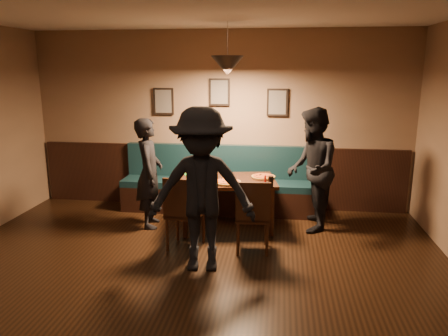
% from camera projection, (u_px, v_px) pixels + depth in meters
% --- Properties ---
extents(floor, '(7.00, 7.00, 0.00)m').
position_uv_depth(floor, '(164.00, 328.00, 3.77)').
color(floor, black).
rests_on(floor, ground).
extents(wall_back, '(6.00, 0.00, 6.00)m').
position_uv_depth(wall_back, '(220.00, 121.00, 6.83)').
color(wall_back, '#8C704F').
rests_on(wall_back, ground).
extents(wainscot, '(5.88, 0.06, 1.00)m').
position_uv_depth(wainscot, '(220.00, 176.00, 7.00)').
color(wainscot, black).
rests_on(wainscot, ground).
extents(booth_bench, '(3.00, 0.60, 1.00)m').
position_uv_depth(booth_bench, '(217.00, 180.00, 6.74)').
color(booth_bench, '#0F232D').
rests_on(booth_bench, ground).
extents(picture_left, '(0.32, 0.04, 0.42)m').
position_uv_depth(picture_left, '(164.00, 101.00, 6.84)').
color(picture_left, black).
rests_on(picture_left, wall_back).
extents(picture_center, '(0.32, 0.04, 0.42)m').
position_uv_depth(picture_center, '(219.00, 92.00, 6.69)').
color(picture_center, black).
rests_on(picture_center, wall_back).
extents(picture_right, '(0.32, 0.04, 0.42)m').
position_uv_depth(picture_right, '(277.00, 102.00, 6.61)').
color(picture_right, black).
rests_on(picture_right, wall_back).
extents(pendant_lamp, '(0.44, 0.44, 0.25)m').
position_uv_depth(pendant_lamp, '(227.00, 65.00, 5.63)').
color(pendant_lamp, black).
rests_on(pendant_lamp, ceiling).
extents(dining_table, '(1.45, 1.07, 0.71)m').
position_uv_depth(dining_table, '(227.00, 203.00, 6.06)').
color(dining_table, '#311E0D').
rests_on(dining_table, floor).
extents(chair_near_left, '(0.47, 0.47, 0.94)m').
position_uv_depth(chair_near_left, '(185.00, 212.00, 5.36)').
color(chair_near_left, black).
rests_on(chair_near_left, floor).
extents(chair_near_right, '(0.44, 0.44, 0.93)m').
position_uv_depth(chair_near_right, '(253.00, 215.00, 5.27)').
color(chair_near_right, black).
rests_on(chair_near_right, floor).
extents(diner_left, '(0.48, 0.63, 1.55)m').
position_uv_depth(diner_left, '(149.00, 173.00, 6.04)').
color(diner_left, black).
rests_on(diner_left, floor).
extents(diner_right, '(0.67, 0.85, 1.71)m').
position_uv_depth(diner_right, '(312.00, 170.00, 5.91)').
color(diner_right, black).
rests_on(diner_right, floor).
extents(diner_front, '(1.24, 0.79, 1.83)m').
position_uv_depth(diner_front, '(202.00, 190.00, 4.70)').
color(diner_front, black).
rests_on(diner_front, floor).
extents(pizza_a, '(0.41, 0.41, 0.04)m').
position_uv_depth(pizza_a, '(201.00, 174.00, 6.18)').
color(pizza_a, orange).
rests_on(pizza_a, dining_table).
extents(pizza_b, '(0.46, 0.46, 0.04)m').
position_uv_depth(pizza_b, '(228.00, 182.00, 5.76)').
color(pizza_b, orange).
rests_on(pizza_b, dining_table).
extents(pizza_c, '(0.38, 0.38, 0.04)m').
position_uv_depth(pizza_c, '(263.00, 177.00, 6.04)').
color(pizza_c, orange).
rests_on(pizza_c, dining_table).
extents(soda_glass, '(0.09, 0.09, 0.15)m').
position_uv_depth(soda_glass, '(271.00, 182.00, 5.57)').
color(soda_glass, black).
rests_on(soda_glass, dining_table).
extents(tabasco_bottle, '(0.03, 0.03, 0.11)m').
position_uv_depth(tabasco_bottle, '(265.00, 178.00, 5.83)').
color(tabasco_bottle, '#A90705').
rests_on(tabasco_bottle, dining_table).
extents(napkin_a, '(0.18, 0.18, 0.01)m').
position_uv_depth(napkin_a, '(189.00, 174.00, 6.26)').
color(napkin_a, '#217C23').
rests_on(napkin_a, dining_table).
extents(napkin_b, '(0.20, 0.20, 0.01)m').
position_uv_depth(napkin_b, '(187.00, 182.00, 5.81)').
color(napkin_b, '#1B662E').
rests_on(napkin_b, dining_table).
extents(cutlery_set, '(0.19, 0.06, 0.00)m').
position_uv_depth(cutlery_set, '(225.00, 186.00, 5.61)').
color(cutlery_set, silver).
rests_on(cutlery_set, dining_table).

